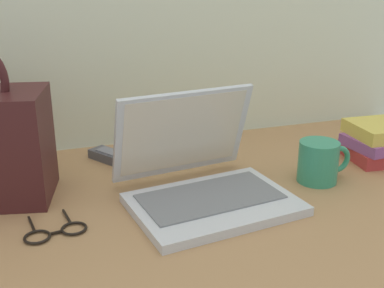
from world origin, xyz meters
name	(u,v)px	position (x,y,z in m)	size (l,w,h in m)	color
desk	(179,208)	(0.00, 0.00, 0.01)	(1.60, 0.76, 0.03)	#A87A4C
laptop	(202,178)	(0.05, 0.00, 0.08)	(0.34, 0.32, 0.21)	silver
coffee_mug	(321,162)	(0.32, 0.00, 0.08)	(0.12, 0.09, 0.09)	#338C66
remote_control_near	(117,158)	(-0.08, 0.25, 0.04)	(0.13, 0.16, 0.02)	#4C4C51
eyeglasses	(55,232)	(-0.24, -0.05, 0.03)	(0.12, 0.12, 0.01)	black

